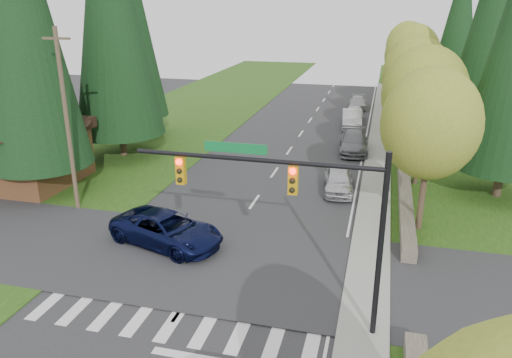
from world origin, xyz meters
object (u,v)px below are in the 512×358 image
at_px(parked_car_b, 354,142).
at_px(parked_car_d, 354,114).
at_px(parked_car_a, 339,180).
at_px(suv_navy, 167,229).
at_px(parked_car_e, 358,103).
at_px(parked_car_c, 352,119).

xyz_separation_m(parked_car_b, parked_car_d, (-0.73, 10.69, -0.03)).
relative_size(parked_car_a, parked_car_b, 0.82).
distance_m(suv_navy, parked_car_b, 19.81).
xyz_separation_m(suv_navy, parked_car_a, (7.36, 9.25, -0.06)).
height_order(parked_car_a, parked_car_b, parked_car_b).
bearing_deg(suv_navy, parked_car_d, 3.94).
bearing_deg(parked_car_d, parked_car_a, -90.00).
height_order(parked_car_a, parked_car_e, parked_car_a).
bearing_deg(parked_car_c, parked_car_a, -93.90).
distance_m(parked_car_a, parked_car_c, 16.91).
xyz_separation_m(parked_car_a, parked_car_b, (0.30, 9.02, 0.03)).
relative_size(parked_car_a, parked_car_c, 0.87).
xyz_separation_m(parked_car_d, parked_car_e, (0.00, 6.37, -0.10)).
relative_size(suv_navy, parked_car_e, 1.31).
distance_m(parked_car_c, parked_car_d, 2.81).
xyz_separation_m(parked_car_a, parked_car_c, (-0.43, 16.90, 0.08)).
height_order(suv_navy, parked_car_c, parked_car_c).
bearing_deg(parked_car_e, parked_car_b, -90.98).
height_order(parked_car_c, parked_car_d, parked_car_c).
bearing_deg(parked_car_a, parked_car_c, 85.11).
bearing_deg(parked_car_c, suv_navy, -110.19).
relative_size(parked_car_b, parked_car_c, 1.06).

